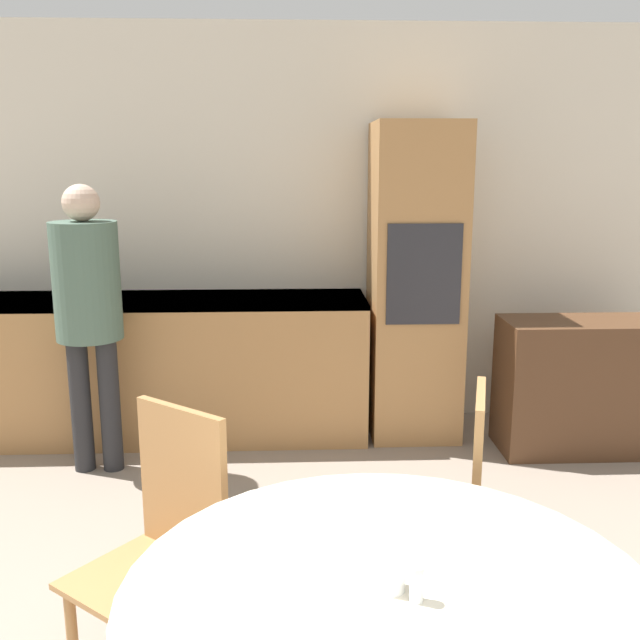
% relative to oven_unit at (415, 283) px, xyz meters
% --- Properties ---
extents(wall_back, '(6.40, 0.05, 2.60)m').
position_rel_oven_unit_xyz_m(wall_back, '(-0.72, 0.34, 0.31)').
color(wall_back, silver).
rests_on(wall_back, ground_plane).
extents(kitchen_counter, '(2.75, 0.60, 0.90)m').
position_rel_oven_unit_xyz_m(kitchen_counter, '(-1.69, -0.01, -0.52)').
color(kitchen_counter, '#AD7A47').
rests_on(kitchen_counter, ground_plane).
extents(oven_unit, '(0.55, 0.59, 1.97)m').
position_rel_oven_unit_xyz_m(oven_unit, '(0.00, 0.00, 0.00)').
color(oven_unit, '#AD7A47').
rests_on(oven_unit, ground_plane).
extents(sideboard, '(1.09, 0.45, 0.81)m').
position_rel_oven_unit_xyz_m(sideboard, '(1.03, -0.35, -0.58)').
color(sideboard, '#51331E').
rests_on(sideboard, ground_plane).
extents(chair_far_left, '(0.56, 0.56, 0.97)m').
position_rel_oven_unit_xyz_m(chair_far_left, '(-1.20, -2.31, -0.45)').
color(chair_far_left, '#AD7A47').
rests_on(chair_far_left, ground_plane).
extents(chair_far_right, '(0.49, 0.49, 0.97)m').
position_rel_oven_unit_xyz_m(chair_far_right, '(-0.23, -2.10, -0.45)').
color(chair_far_right, '#AD7A47').
rests_on(chair_far_right, ground_plane).
extents(person_standing, '(0.36, 0.36, 1.62)m').
position_rel_oven_unit_xyz_m(person_standing, '(-1.90, -0.53, 0.01)').
color(person_standing, '#262628').
rests_on(person_standing, ground_plane).
extents(cup, '(0.07, 0.07, 0.08)m').
position_rel_oven_unit_xyz_m(cup, '(-0.56, -2.94, -0.19)').
color(cup, white).
rests_on(cup, dining_table).
extents(salt_shaker, '(0.03, 0.03, 0.09)m').
position_rel_oven_unit_xyz_m(salt_shaker, '(-0.51, -2.99, -0.18)').
color(salt_shaker, white).
rests_on(salt_shaker, dining_table).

